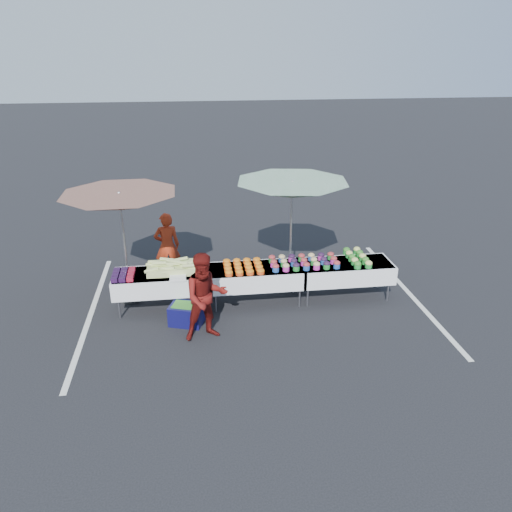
{
  "coord_description": "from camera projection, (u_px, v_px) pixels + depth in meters",
  "views": [
    {
      "loc": [
        -1.18,
        -8.76,
        4.73
      ],
      "look_at": [
        0.0,
        0.0,
        1.0
      ],
      "focal_mm": 35.0,
      "sensor_mm": 36.0,
      "label": 1
    }
  ],
  "objects": [
    {
      "name": "potato_cups",
      "position": [
        304.0,
        261.0,
        9.78
      ],
      "size": [
        1.34,
        0.58,
        0.16
      ],
      "color": "#224DA2",
      "rests_on": "table_right"
    },
    {
      "name": "plastic_bags",
      "position": [
        178.0,
        278.0,
        9.22
      ],
      "size": [
        0.3,
        0.25,
        0.05
      ],
      "primitive_type": "cube",
      "color": "white",
      "rests_on": "table_left"
    },
    {
      "name": "table_left",
      "position": [
        163.0,
        281.0,
        9.53
      ],
      "size": [
        1.86,
        0.81,
        0.75
      ],
      "color": "white",
      "rests_on": "ground"
    },
    {
      "name": "table_right",
      "position": [
        345.0,
        271.0,
        9.98
      ],
      "size": [
        1.86,
        0.81,
        0.75
      ],
      "color": "white",
      "rests_on": "ground"
    },
    {
      "name": "ground",
      "position": [
        256.0,
        302.0,
        9.98
      ],
      "size": [
        80.0,
        80.0,
        0.0
      ],
      "primitive_type": "plane",
      "color": "black"
    },
    {
      "name": "vendor",
      "position": [
        167.0,
        246.0,
        10.76
      ],
      "size": [
        0.59,
        0.42,
        1.49
      ],
      "primitive_type": "imported",
      "rotation": [
        0.0,
        0.0,
        3.27
      ],
      "color": "#AD2E13",
      "rests_on": "ground"
    },
    {
      "name": "corn_pile",
      "position": [
        175.0,
        267.0,
        9.5
      ],
      "size": [
        1.16,
        0.57,
        0.26
      ],
      "color": "#93BC60",
      "rests_on": "table_left"
    },
    {
      "name": "table_center",
      "position": [
        256.0,
        276.0,
        9.76
      ],
      "size": [
        1.86,
        0.81,
        0.75
      ],
      "color": "white",
      "rests_on": "ground"
    },
    {
      "name": "carrot_bowls",
      "position": [
        243.0,
        266.0,
        9.63
      ],
      "size": [
        0.75,
        0.69,
        0.11
      ],
      "color": "#CD4416",
      "rests_on": "table_center"
    },
    {
      "name": "customer",
      "position": [
        206.0,
        297.0,
        8.48
      ],
      "size": [
        0.87,
        0.74,
        1.58
      ],
      "primitive_type": "imported",
      "rotation": [
        0.0,
        0.0,
        0.2
      ],
      "color": "#5D110E",
      "rests_on": "ground"
    },
    {
      "name": "stripe_right",
      "position": [
        408.0,
        292.0,
        10.37
      ],
      "size": [
        0.1,
        5.0,
        0.0
      ],
      "primitive_type": "cube",
      "color": "silver",
      "rests_on": "ground"
    },
    {
      "name": "stripe_left",
      "position": [
        91.0,
        312.0,
        9.59
      ],
      "size": [
        0.1,
        5.0,
        0.0
      ],
      "primitive_type": "cube",
      "color": "silver",
      "rests_on": "ground"
    },
    {
      "name": "umbrella_left",
      "position": [
        120.0,
        203.0,
        9.27
      ],
      "size": [
        2.9,
        2.9,
        2.25
      ],
      "rotation": [
        0.0,
        0.0,
        0.41
      ],
      "color": "black",
      "rests_on": "ground"
    },
    {
      "name": "umbrella_right",
      "position": [
        292.0,
        191.0,
        9.82
      ],
      "size": [
        2.73,
        2.73,
        2.32
      ],
      "rotation": [
        0.0,
        0.0,
        0.23
      ],
      "color": "black",
      "rests_on": "ground"
    },
    {
      "name": "storage_bin",
      "position": [
        187.0,
        314.0,
        9.14
      ],
      "size": [
        0.69,
        0.59,
        0.39
      ],
      "rotation": [
        0.0,
        0.0,
        -0.33
      ],
      "color": "#0D0C40",
      "rests_on": "ground"
    },
    {
      "name": "berry_punnets",
      "position": [
        123.0,
        275.0,
        9.31
      ],
      "size": [
        0.4,
        0.54,
        0.08
      ],
      "color": "black",
      "rests_on": "table_left"
    },
    {
      "name": "bean_baskets",
      "position": [
        357.0,
        257.0,
        9.99
      ],
      "size": [
        0.36,
        0.86,
        0.15
      ],
      "color": "#20832F",
      "rests_on": "table_right"
    }
  ]
}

